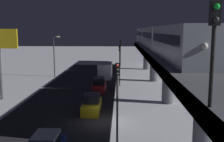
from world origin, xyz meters
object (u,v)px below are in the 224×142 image
rail_signal (214,36)px  traffic_light_mid (120,60)px  sedan_red (99,86)px  box_truck (106,70)px  traffic_light_near (117,93)px  sedan_yellow (92,105)px  traffic_light_far (120,49)px  subway_train (155,37)px

rail_signal → traffic_light_mid: bearing=-83.2°
sedan_red → box_truck: 11.62m
sedan_red → traffic_light_near: 19.09m
sedan_yellow → traffic_light_far: (-2.90, -36.09, 3.40)m
rail_signal → traffic_light_far: rail_signal is taller
rail_signal → traffic_light_mid: 31.90m
sedan_yellow → traffic_light_far: 36.36m
subway_train → box_truck: subway_train is taller
box_truck → traffic_light_mid: 8.67m
sedan_red → traffic_light_far: bearing=83.7°
subway_train → traffic_light_mid: bearing=36.5°
traffic_light_far → rail_signal: bearing=94.0°
rail_signal → sedan_yellow: rail_signal is taller
traffic_light_mid → traffic_light_far: bearing=-90.0°
box_truck → traffic_light_far: traffic_light_far is taller
sedan_red → traffic_light_mid: 5.91m
subway_train → traffic_light_far: bearing=-72.0°
rail_signal → sedan_red: rail_signal is taller
subway_train → traffic_light_near: subway_train is taller
rail_signal → traffic_light_far: size_ratio=0.62×
subway_train → box_truck: bearing=-21.5°
sedan_red → box_truck: (-0.20, -11.60, 0.55)m
rail_signal → traffic_light_near: 10.62m
box_truck → sedan_yellow: bearing=89.5°
traffic_light_near → traffic_light_mid: 22.43m
traffic_light_mid → traffic_light_far: same height
sedan_red → traffic_light_near: (-2.90, 18.56, 3.40)m
sedan_red → sedan_yellow: same height
subway_train → box_truck: (8.59, -3.38, -6.25)m
sedan_red → box_truck: bearing=89.0°
traffic_light_far → box_truck: bearing=79.6°
sedan_red → rail_signal: bearing=-76.5°
subway_train → sedan_red: 13.82m
subway_train → traffic_light_mid: size_ratio=8.67×
subway_train → sedan_yellow: (8.79, 18.02, -6.80)m
rail_signal → traffic_light_near: rail_signal is taller
rail_signal → subway_train: bearing=-93.5°
sedan_yellow → traffic_light_near: traffic_light_near is taller
sedan_red → traffic_light_mid: traffic_light_mid is taller
traffic_light_near → traffic_light_mid: same height
subway_train → box_truck: size_ratio=7.50×
traffic_light_near → sedan_yellow: bearing=-71.7°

